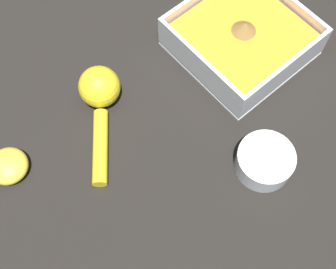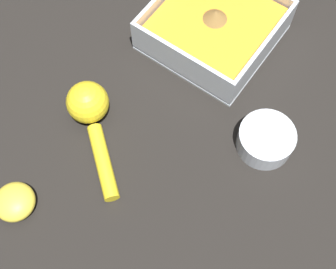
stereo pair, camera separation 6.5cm
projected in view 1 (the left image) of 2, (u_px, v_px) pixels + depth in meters
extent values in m
plane|color=black|center=(230.00, 77.00, 0.73)|extent=(4.00, 4.00, 0.00)
cube|color=silver|center=(240.00, 47.00, 0.75)|extent=(0.19, 0.19, 0.01)
cube|color=silver|center=(282.00, 5.00, 0.75)|extent=(0.19, 0.01, 0.06)
cube|color=silver|center=(200.00, 67.00, 0.70)|extent=(0.19, 0.01, 0.06)
cube|color=silver|center=(285.00, 73.00, 0.69)|extent=(0.01, 0.17, 0.06)
cube|color=silver|center=(203.00, 1.00, 0.75)|extent=(0.01, 0.17, 0.06)
cube|color=orange|center=(242.00, 38.00, 0.73)|extent=(0.17, 0.17, 0.04)
cone|color=brown|center=(244.00, 27.00, 0.70)|extent=(0.04, 0.04, 0.02)
cylinder|color=silver|center=(265.00, 161.00, 0.65)|extent=(0.08, 0.08, 0.04)
cylinder|color=brown|center=(264.00, 162.00, 0.66)|extent=(0.07, 0.07, 0.02)
sphere|color=yellow|center=(99.00, 87.00, 0.69)|extent=(0.06, 0.06, 0.06)
cylinder|color=yellow|center=(100.00, 147.00, 0.67)|extent=(0.10, 0.09, 0.02)
ellipsoid|color=yellow|center=(8.00, 166.00, 0.65)|extent=(0.06, 0.06, 0.03)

